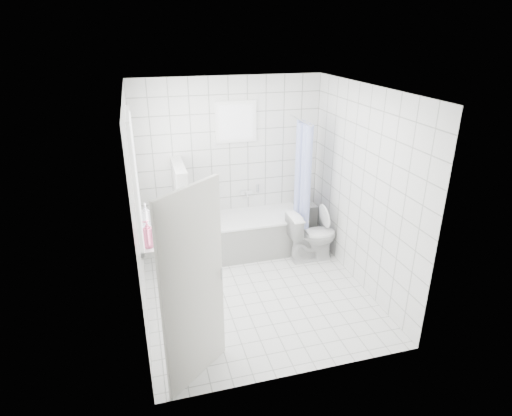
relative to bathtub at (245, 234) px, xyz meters
name	(u,v)px	position (x,y,z in m)	size (l,w,h in m)	color
ground	(257,292)	(-0.13, -1.12, -0.29)	(3.00, 3.00, 0.00)	white
ceiling	(257,89)	(-0.13, -1.12, 2.31)	(3.00, 3.00, 0.00)	white
wall_back	(230,165)	(-0.13, 0.38, 1.01)	(2.80, 0.02, 2.60)	white
wall_front	(303,261)	(-0.13, -2.62, 1.01)	(2.80, 0.02, 2.60)	white
wall_left	(136,213)	(-1.53, -1.12, 1.01)	(0.02, 3.00, 2.60)	white
wall_right	(362,190)	(1.27, -1.12, 1.01)	(0.02, 3.00, 2.60)	white
window_left	(137,179)	(-1.49, -0.82, 1.31)	(0.01, 0.90, 1.40)	white
window_back	(236,122)	(-0.03, 0.33, 1.66)	(0.50, 0.01, 0.50)	white
window_sill	(147,236)	(-1.44, -0.82, 0.57)	(0.18, 1.02, 0.08)	white
door	(194,289)	(-1.08, -2.35, 0.71)	(0.04, 0.80, 2.00)	silver
bathtub	(245,234)	(0.00, 0.00, 0.00)	(1.75, 0.77, 0.58)	white
partition_wall	(182,215)	(-0.94, -0.05, 0.46)	(0.15, 0.85, 1.50)	white
tiled_ledge	(303,221)	(1.05, 0.25, -0.02)	(0.40, 0.24, 0.55)	white
toilet	(312,236)	(0.90, -0.47, 0.08)	(0.42, 0.73, 0.74)	white
curtain_rod	(300,120)	(0.82, -0.02, 1.71)	(0.02, 0.02, 0.80)	silver
shower_curtain	(301,183)	(0.82, -0.16, 0.81)	(0.14, 0.48, 1.78)	#4151BF
tub_faucet	(246,192)	(0.10, 0.33, 0.56)	(0.18, 0.06, 0.06)	silver
sill_bottles	(147,225)	(-1.43, -0.91, 0.74)	(0.17, 0.80, 0.33)	#B9B8BE
ledge_bottles	(303,200)	(1.03, 0.24, 0.37)	(0.16, 0.19, 0.23)	#2E1CE2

